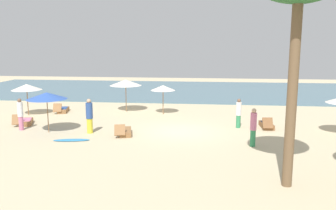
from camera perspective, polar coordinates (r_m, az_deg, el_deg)
name	(u,v)px	position (r m, az deg, el deg)	size (l,w,h in m)	color
ground_plane	(179,131)	(20.05, 1.86, -4.29)	(60.00, 60.00, 0.00)	beige
ocean_water	(192,90)	(36.72, 3.93, 2.36)	(48.00, 16.00, 0.06)	slate
umbrella_1	(47,96)	(20.57, -19.00, 1.41)	(2.21, 2.21, 2.26)	brown
umbrella_2	(126,83)	(25.58, -6.85, 3.62)	(2.28, 2.28, 2.33)	olive
umbrella_3	(163,88)	(24.58, -0.81, 2.78)	(1.72, 1.72, 2.03)	olive
umbrella_4	(27,87)	(25.97, -21.86, 2.70)	(2.02, 2.02, 2.16)	brown
lounger_0	(63,110)	(26.53, -16.62, -0.74)	(0.92, 1.75, 0.72)	olive
lounger_2	(125,132)	(19.43, -6.94, -4.31)	(0.94, 1.78, 0.68)	olive
lounger_3	(267,125)	(21.60, 15.62, -3.12)	(0.72, 1.68, 0.74)	brown
lounger_4	(26,122)	(23.35, -21.97, -2.51)	(1.14, 1.76, 0.72)	olive
person_0	(239,113)	(21.10, 11.32, -1.29)	(0.43, 0.43, 1.73)	#338C59
person_2	(20,114)	(21.83, -22.73, -1.34)	(0.35, 0.35, 1.84)	#D17299
person_3	(253,127)	(17.51, 13.61, -3.45)	(0.43, 0.43, 1.87)	#338C59
person_4	(89,116)	(19.95, -12.57, -1.73)	(0.45, 0.45, 1.93)	yellow
surfboard	(72,140)	(18.85, -15.31, -5.48)	(1.90, 0.76, 0.07)	#338CCC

